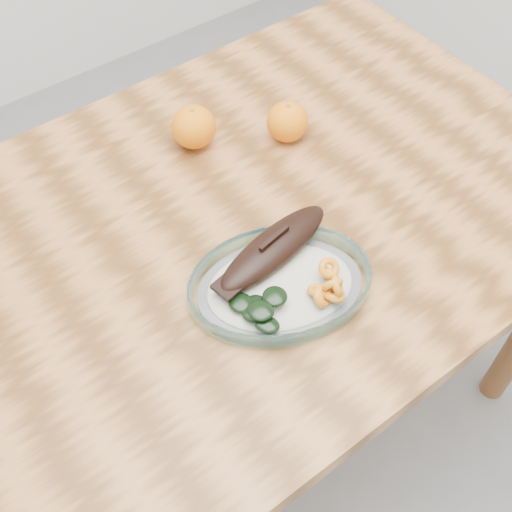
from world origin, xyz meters
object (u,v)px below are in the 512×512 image
(dining_table, at_px, (244,251))
(plated_meal, at_px, (280,281))
(orange_right, at_px, (287,122))
(orange_left, at_px, (194,127))

(dining_table, xyz_separation_m, plated_meal, (-0.04, -0.15, 0.12))
(plated_meal, bearing_deg, orange_right, 71.37)
(plated_meal, distance_m, orange_left, 0.35)
(plated_meal, relative_size, orange_left, 8.19)
(dining_table, bearing_deg, plated_meal, -105.98)
(orange_left, height_order, orange_right, orange_left)
(dining_table, height_order, plated_meal, plated_meal)
(dining_table, relative_size, orange_right, 16.19)
(plated_meal, distance_m, orange_right, 0.33)
(plated_meal, height_order, orange_right, plated_meal)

